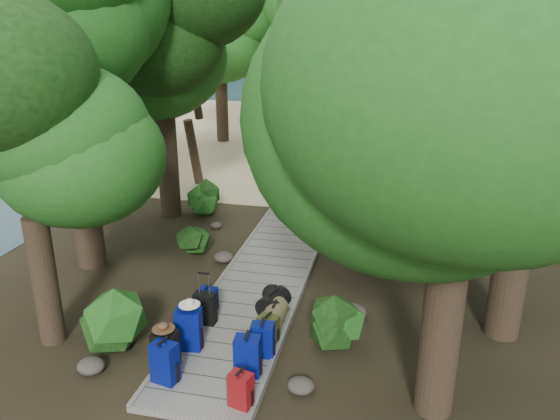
% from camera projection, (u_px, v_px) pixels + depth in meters
% --- Properties ---
extents(ground, '(120.00, 120.00, 0.00)m').
position_uv_depth(ground, '(266.00, 278.00, 12.97)').
color(ground, '#2F2717').
rests_on(ground, ground).
extents(sand_beach, '(40.00, 22.00, 0.02)m').
position_uv_depth(sand_beach, '(343.00, 138.00, 27.66)').
color(sand_beach, tan).
rests_on(sand_beach, ground).
extents(distant_hill, '(32.00, 16.00, 12.00)m').
position_uv_depth(distant_hill, '(40.00, 67.00, 65.35)').
color(distant_hill, black).
rests_on(distant_hill, ground).
extents(boardwalk, '(2.00, 12.00, 0.12)m').
position_uv_depth(boardwalk, '(275.00, 259.00, 13.87)').
color(boardwalk, gray).
rests_on(boardwalk, ground).
extents(backpack_left_a, '(0.47, 0.38, 0.79)m').
position_uv_depth(backpack_left_a, '(164.00, 360.00, 9.02)').
color(backpack_left_a, navy).
rests_on(backpack_left_a, boardwalk).
extents(backpack_left_b, '(0.43, 0.31, 0.78)m').
position_uv_depth(backpack_left_b, '(165.00, 348.00, 9.35)').
color(backpack_left_b, black).
rests_on(backpack_left_b, boardwalk).
extents(backpack_left_c, '(0.51, 0.40, 0.86)m').
position_uv_depth(backpack_left_c, '(189.00, 327.00, 9.92)').
color(backpack_left_c, navy).
rests_on(backpack_left_c, boardwalk).
extents(backpack_left_d, '(0.39, 0.30, 0.54)m').
position_uv_depth(backpack_left_d, '(208.00, 298.00, 11.27)').
color(backpack_left_d, navy).
rests_on(backpack_left_d, boardwalk).
extents(backpack_right_a, '(0.41, 0.34, 0.64)m').
position_uv_depth(backpack_right_a, '(241.00, 388.00, 8.47)').
color(backpack_right_a, maroon).
rests_on(backpack_right_a, boardwalk).
extents(backpack_right_b, '(0.46, 0.34, 0.78)m').
position_uv_depth(backpack_right_b, '(247.00, 354.00, 9.20)').
color(backpack_right_b, navy).
rests_on(backpack_right_b, boardwalk).
extents(backpack_right_c, '(0.43, 0.33, 0.70)m').
position_uv_depth(backpack_right_c, '(263.00, 338.00, 9.73)').
color(backpack_right_c, navy).
rests_on(backpack_right_c, boardwalk).
extents(backpack_right_d, '(0.42, 0.35, 0.56)m').
position_uv_depth(backpack_right_d, '(268.00, 327.00, 10.19)').
color(backpack_right_d, '#364017').
rests_on(backpack_right_d, boardwalk).
extents(duffel_right_khaki, '(0.43, 0.64, 0.43)m').
position_uv_depth(duffel_right_khaki, '(275.00, 314.00, 10.77)').
color(duffel_right_khaki, brown).
rests_on(duffel_right_khaki, boardwalk).
extents(duffel_right_black, '(0.65, 0.81, 0.44)m').
position_uv_depth(duffel_right_black, '(274.00, 302.00, 11.20)').
color(duffel_right_black, black).
rests_on(duffel_right_black, boardwalk).
extents(suitcase_on_boardwalk, '(0.43, 0.25, 0.65)m').
position_uv_depth(suitcase_on_boardwalk, '(205.00, 308.00, 10.77)').
color(suitcase_on_boardwalk, black).
rests_on(suitcase_on_boardwalk, boardwalk).
extents(lone_suitcase_on_sand, '(0.47, 0.28, 0.72)m').
position_uv_depth(lone_suitcase_on_sand, '(331.00, 175.00, 20.01)').
color(lone_suitcase_on_sand, black).
rests_on(lone_suitcase_on_sand, sand_beach).
extents(hat_brown, '(0.39, 0.39, 0.12)m').
position_uv_depth(hat_brown, '(163.00, 326.00, 9.20)').
color(hat_brown, '#51351E').
rests_on(hat_brown, backpack_left_b).
extents(hat_white, '(0.39, 0.39, 0.13)m').
position_uv_depth(hat_white, '(189.00, 302.00, 9.80)').
color(hat_white, silver).
rests_on(hat_white, backpack_left_c).
extents(kayak, '(1.35, 3.05, 0.30)m').
position_uv_depth(kayak, '(261.00, 159.00, 23.12)').
color(kayak, red).
rests_on(kayak, sand_beach).
extents(sun_lounger, '(1.19, 1.85, 0.57)m').
position_uv_depth(sun_lounger, '(411.00, 172.00, 20.69)').
color(sun_lounger, silver).
rests_on(sun_lounger, sand_beach).
extents(tree_right_a, '(5.12, 5.12, 8.53)m').
position_uv_depth(tree_right_a, '(462.00, 146.00, 7.25)').
color(tree_right_a, black).
rests_on(tree_right_a, ground).
extents(tree_right_b, '(5.22, 5.22, 9.33)m').
position_uv_depth(tree_right_b, '(538.00, 93.00, 9.17)').
color(tree_right_b, black).
rests_on(tree_right_b, ground).
extents(tree_right_c, '(4.82, 4.82, 8.34)m').
position_uv_depth(tree_right_c, '(423.00, 96.00, 12.45)').
color(tree_right_c, black).
rests_on(tree_right_c, ground).
extents(tree_right_d, '(6.01, 6.01, 11.02)m').
position_uv_depth(tree_right_d, '(509.00, 31.00, 14.24)').
color(tree_right_d, black).
rests_on(tree_right_d, ground).
extents(tree_right_e, '(5.39, 5.39, 9.70)m').
position_uv_depth(tree_right_e, '(464.00, 51.00, 17.14)').
color(tree_right_e, black).
rests_on(tree_right_e, ground).
extents(tree_right_f, '(5.67, 5.67, 10.12)m').
position_uv_depth(tree_right_f, '(505.00, 40.00, 19.33)').
color(tree_right_f, black).
rests_on(tree_right_f, ground).
extents(tree_left_a, '(3.98, 3.98, 6.64)m').
position_uv_depth(tree_left_a, '(27.00, 174.00, 9.40)').
color(tree_left_a, black).
rests_on(tree_left_a, ground).
extents(tree_left_b, '(5.40, 5.40, 9.73)m').
position_uv_depth(tree_left_b, '(68.00, 65.00, 12.07)').
color(tree_left_b, black).
rests_on(tree_left_b, ground).
extents(tree_left_c, '(5.18, 5.18, 9.02)m').
position_uv_depth(tree_left_c, '(161.00, 67.00, 15.64)').
color(tree_left_c, black).
rests_on(tree_left_c, ground).
extents(tree_back_a, '(5.10, 5.10, 8.83)m').
position_uv_depth(tree_back_a, '(311.00, 49.00, 25.62)').
color(tree_back_a, black).
rests_on(tree_back_a, ground).
extents(tree_back_b, '(6.21, 6.21, 11.08)m').
position_uv_depth(tree_back_b, '(391.00, 24.00, 25.13)').
color(tree_back_b, black).
rests_on(tree_back_b, ground).
extents(tree_back_c, '(5.47, 5.47, 9.84)m').
position_uv_depth(tree_back_c, '(466.00, 38.00, 24.66)').
color(tree_back_c, black).
rests_on(tree_back_c, ground).
extents(tree_back_d, '(5.07, 5.07, 8.46)m').
position_uv_depth(tree_back_d, '(220.00, 53.00, 25.73)').
color(tree_back_d, black).
rests_on(tree_back_d, ground).
extents(palm_right_a, '(4.82, 4.82, 8.21)m').
position_uv_depth(palm_right_a, '(412.00, 81.00, 15.91)').
color(palm_right_a, '#164613').
rests_on(palm_right_a, ground).
extents(palm_right_b, '(4.15, 4.15, 8.01)m').
position_uv_depth(palm_right_b, '(451.00, 68.00, 20.84)').
color(palm_right_b, '#164613').
rests_on(palm_right_b, ground).
extents(palm_right_c, '(4.40, 4.40, 6.99)m').
position_uv_depth(palm_right_c, '(383.00, 76.00, 22.91)').
color(palm_right_c, '#164613').
rests_on(palm_right_c, ground).
extents(palm_left_a, '(4.58, 4.58, 7.29)m').
position_uv_depth(palm_left_a, '(187.00, 84.00, 19.06)').
color(palm_left_a, '#164613').
rests_on(palm_left_a, ground).
extents(rock_left_a, '(0.49, 0.44, 0.27)m').
position_uv_depth(rock_left_a, '(91.00, 366.00, 9.51)').
color(rock_left_a, '#4C473F').
rests_on(rock_left_a, ground).
extents(rock_left_b, '(0.41, 0.37, 0.23)m').
position_uv_depth(rock_left_b, '(133.00, 310.00, 11.36)').
color(rock_left_b, '#4C473F').
rests_on(rock_left_b, ground).
extents(rock_left_c, '(0.49, 0.44, 0.27)m').
position_uv_depth(rock_left_c, '(224.00, 257.00, 13.78)').
color(rock_left_c, '#4C473F').
rests_on(rock_left_c, ground).
extents(rock_left_d, '(0.34, 0.30, 0.18)m').
position_uv_depth(rock_left_d, '(216.00, 225.00, 15.99)').
color(rock_left_d, '#4C473F').
rests_on(rock_left_d, ground).
extents(rock_right_a, '(0.45, 0.41, 0.25)m').
position_uv_depth(rock_right_a, '(301.00, 385.00, 9.02)').
color(rock_right_a, '#4C473F').
rests_on(rock_right_a, ground).
extents(rock_right_b, '(0.54, 0.49, 0.30)m').
position_uv_depth(rock_right_b, '(353.00, 312.00, 11.22)').
color(rock_right_b, '#4C473F').
rests_on(rock_right_b, ground).
extents(rock_right_c, '(0.36, 0.33, 0.20)m').
position_uv_depth(rock_right_c, '(353.00, 253.00, 14.09)').
color(rock_right_c, '#4C473F').
rests_on(rock_right_c, ground).
extents(shrub_left_a, '(1.24, 1.24, 1.12)m').
position_uv_depth(shrub_left_a, '(107.00, 323.00, 10.05)').
color(shrub_left_a, '#1B5319').
rests_on(shrub_left_a, ground).
extents(shrub_left_b, '(1.00, 1.00, 0.90)m').
position_uv_depth(shrub_left_b, '(194.00, 241.00, 13.96)').
color(shrub_left_b, '#1B5319').
rests_on(shrub_left_b, ground).
extents(shrub_left_c, '(1.05, 1.05, 0.95)m').
position_uv_depth(shrub_left_c, '(201.00, 198.00, 17.16)').
color(shrub_left_c, '#1B5319').
rests_on(shrub_left_c, ground).
extents(shrub_right_a, '(1.07, 1.07, 0.96)m').
position_uv_depth(shrub_right_a, '(339.00, 320.00, 10.29)').
color(shrub_right_a, '#1B5319').
rests_on(shrub_right_a, ground).
extents(shrub_right_b, '(1.34, 1.34, 1.21)m').
position_uv_depth(shrub_right_b, '(371.00, 235.00, 13.92)').
color(shrub_right_b, '#1B5319').
rests_on(shrub_right_b, ground).
extents(shrub_right_c, '(0.89, 0.89, 0.80)m').
position_uv_depth(shrub_right_c, '(366.00, 195.00, 17.65)').
color(shrub_right_c, '#1B5319').
rests_on(shrub_right_c, ground).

